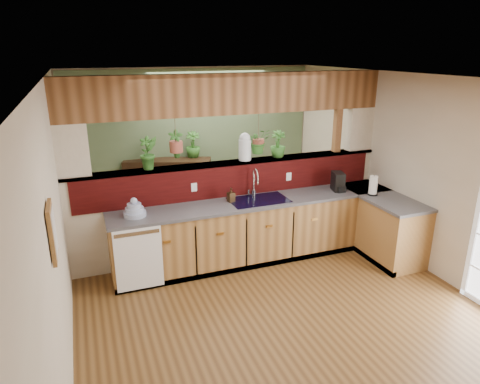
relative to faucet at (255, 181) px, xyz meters
name	(u,v)px	position (x,y,z in m)	size (l,w,h in m)	color
ground	(270,295)	(-0.25, -1.14, -1.12)	(4.60, 7.00, 0.01)	brown
ceiling	(276,79)	(-0.25, -1.14, 1.48)	(4.60, 7.00, 0.01)	brown
wall_back	(194,139)	(-0.25, 2.36, 0.18)	(4.60, 0.02, 2.60)	beige
wall_left	(56,224)	(-2.55, -1.14, 0.18)	(0.02, 7.00, 2.60)	beige
wall_right	(430,176)	(2.05, -1.14, 0.18)	(0.02, 7.00, 2.60)	beige
pass_through_partition	(235,175)	(-0.22, 0.21, 0.07)	(4.60, 0.21, 2.60)	beige
pass_through_ledge	(233,163)	(-0.25, 0.21, 0.25)	(4.60, 0.21, 0.04)	brown
header_beam	(232,94)	(-0.25, 0.21, 1.20)	(4.60, 0.15, 0.55)	brown
sage_backwall	(194,139)	(-0.25, 2.34, 0.18)	(4.55, 0.02, 2.55)	#536A49
countertop	(298,227)	(0.59, -0.27, -0.68)	(4.14, 1.52, 0.90)	brown
dishwasher	(139,259)	(-1.73, -0.47, -0.67)	(0.58, 0.03, 0.82)	white
navy_sink	(259,205)	(0.00, -0.16, -0.30)	(0.82, 0.50, 0.18)	black
framed_print	(53,232)	(-2.52, -1.94, 0.43)	(0.04, 0.35, 0.45)	brown
faucet	(255,181)	(0.00, 0.00, 0.00)	(0.18, 0.18, 0.42)	#B7B7B2
dish_stack	(135,210)	(-1.70, -0.16, -0.15)	(0.28, 0.28, 0.25)	#9AA6C7
soap_dispenser	(231,195)	(-0.39, -0.09, -0.12)	(0.09, 0.09, 0.20)	#362413
coffee_maker	(338,182)	(1.26, -0.20, -0.10)	(0.15, 0.25, 0.28)	black
paper_towel	(373,186)	(1.62, -0.54, -0.09)	(0.14, 0.14, 0.30)	black
glass_jar	(245,147)	(-0.07, 0.21, 0.46)	(0.18, 0.18, 0.39)	silver
ledge_plant_left	(149,153)	(-1.41, 0.21, 0.49)	(0.24, 0.19, 0.44)	#2A5D20
ledge_plant_right	(278,144)	(0.45, 0.21, 0.46)	(0.22, 0.22, 0.39)	#2A5D20
hanging_plant_a	(176,135)	(-1.05, 0.21, 0.70)	(0.22, 0.18, 0.49)	brown
hanging_plant_b	(259,131)	(0.14, 0.21, 0.68)	(0.33, 0.29, 0.51)	brown
shelving_console	(169,187)	(-0.82, 2.11, -0.62)	(1.54, 0.41, 1.03)	black
shelf_plant_a	(147,149)	(-1.17, 2.11, 0.11)	(0.23, 0.16, 0.44)	#2A5D20
shelf_plant_b	(193,145)	(-0.34, 2.11, 0.13)	(0.26, 0.26, 0.47)	#2A5D20
floor_plant	(245,203)	(0.28, 1.08, -0.74)	(0.70, 0.61, 0.78)	#2A5D20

